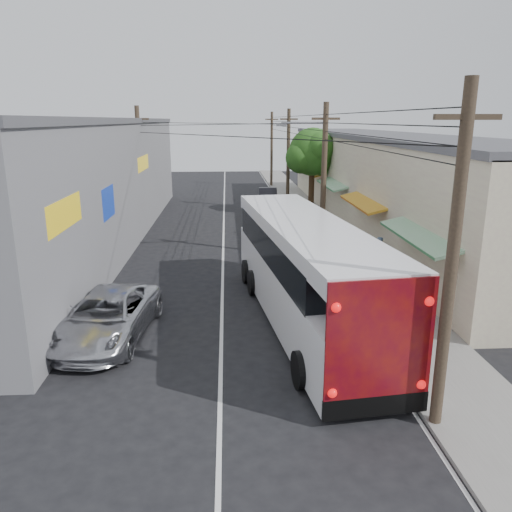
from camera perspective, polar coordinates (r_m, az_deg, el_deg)
The scene contains 13 objects.
ground at distance 14.22m, azimuth -4.10°, elevation -14.89°, with size 120.00×120.00×0.00m, color black.
sidewalk at distance 33.65m, azimuth 7.43°, elevation 3.01°, with size 3.00×80.00×0.12m, color slate.
building_right at distance 36.15m, azimuth 14.09°, elevation 8.50°, with size 7.09×40.00×6.25m.
building_left at distance 31.73m, azimuth -19.56°, elevation 8.11°, with size 7.20×36.00×7.25m.
utility_poles at distance 32.88m, azimuth 1.69°, elevation 10.03°, with size 11.80×45.28×8.00m.
street_tree at distance 38.95m, azimuth 6.56°, elevation 11.56°, with size 4.40×4.00×6.60m.
coach_bus at distance 17.96m, azimuth 5.53°, elevation -1.62°, with size 4.23×13.22×3.75m.
jeepney at distance 17.52m, azimuth -16.63°, elevation -6.68°, with size 2.58×5.60×1.56m, color silver.
parked_suv at distance 29.36m, azimuth 3.72°, elevation 2.89°, with size 2.38×5.86×1.70m, color #9B9BA3.
parked_car_mid at distance 33.20m, azimuth 4.23°, elevation 4.18°, with size 1.80×4.48×1.53m, color #28282D.
parked_car_far at distance 43.49m, azimuth 1.37°, elevation 6.80°, with size 1.53×4.39×1.45m, color black.
pedestrian_near at distance 28.32m, azimuth 8.35°, elevation 2.46°, with size 0.59×0.39×1.63m, color pink.
pedestrian_far at distance 25.03m, azimuth 13.81°, elevation 0.40°, with size 0.75×0.59×1.55m, color #97B6DD.
Camera 1 is at (0.27, -12.30, 7.14)m, focal length 35.00 mm.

